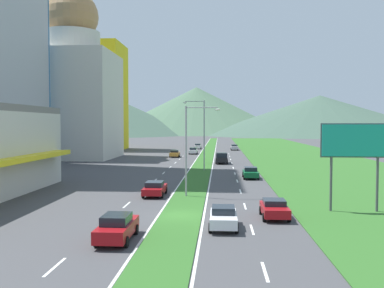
{
  "coord_description": "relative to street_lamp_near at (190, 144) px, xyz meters",
  "views": [
    {
      "loc": [
        2.94,
        -32.0,
        6.99
      ],
      "look_at": [
        -0.81,
        25.36,
        4.32
      ],
      "focal_mm": 39.9,
      "sensor_mm": 36.0,
      "label": 1
    }
  ],
  "objects": [
    {
      "name": "billboard_roadside",
      "position": [
        13.52,
        -6.46,
        0.26
      ],
      "size": [
        5.35,
        0.28,
        7.08
      ],
      "color": "#4C4C51",
      "rests_on": "ground_plane"
    },
    {
      "name": "hill_far_right",
      "position": [
        66.71,
        237.37,
        7.6
      ],
      "size": [
        154.48,
        154.48,
        25.43
      ],
      "primitive_type": "cone",
      "color": "#3D5647",
      "rests_on": "ground_plane"
    },
    {
      "name": "lane_dash_right_11",
      "position": [
        5.0,
        59.98,
        -5.11
      ],
      "size": [
        0.16,
        2.8,
        0.01
      ],
      "primitive_type": "cube",
      "color": "silver",
      "rests_on": "ground_plane"
    },
    {
      "name": "street_lamp_near",
      "position": [
        0.0,
        0.0,
        0.0
      ],
      "size": [
        3.4,
        0.41,
        8.75
      ],
      "color": "#99999E",
      "rests_on": "ground_plane"
    },
    {
      "name": "grass_verge_right",
      "position": [
        20.5,
        51.09,
        -5.08
      ],
      "size": [
        24.0,
        240.0,
        0.06
      ],
      "primitive_type": "cube",
      "color": "#2D6023",
      "rests_on": "ground_plane"
    },
    {
      "name": "car_1",
      "position": [
        -3.4,
        58.61,
        -4.34
      ],
      "size": [
        1.93,
        4.29,
        1.53
      ],
      "rotation": [
        0.0,
        0.0,
        1.57
      ],
      "color": "silver",
      "rests_on": "ground_plane"
    },
    {
      "name": "hill_far_center",
      "position": [
        -14.42,
        274.2,
        12.03
      ],
      "size": [
        136.88,
        136.88,
        34.27
      ],
      "primitive_type": "cone",
      "color": "#47664C",
      "rests_on": "ground_plane"
    },
    {
      "name": "lane_dash_left_11",
      "position": [
        -5.2,
        59.98,
        -5.11
      ],
      "size": [
        0.16,
        2.8,
        0.01
      ],
      "primitive_type": "cube",
      "color": "silver",
      "rests_on": "ground_plane"
    },
    {
      "name": "lane_dash_left_1",
      "position": [
        -5.2,
        -20.82,
        -5.11
      ],
      "size": [
        0.16,
        2.8,
        0.01
      ],
      "primitive_type": "cube",
      "color": "silver",
      "rests_on": "ground_plane"
    },
    {
      "name": "lane_dash_right_10",
      "position": [
        5.0,
        51.9,
        -5.11
      ],
      "size": [
        0.16,
        2.8,
        0.01
      ],
      "primitive_type": "cube",
      "color": "silver",
      "rests_on": "ground_plane"
    },
    {
      "name": "car_8",
      "position": [
        3.09,
        -12.46,
        -4.36
      ],
      "size": [
        1.92,
        4.05,
        1.46
      ],
      "rotation": [
        0.0,
        0.0,
        -1.57
      ],
      "color": "silver",
      "rests_on": "ground_plane"
    },
    {
      "name": "street_lamp_mid",
      "position": [
        0.16,
        23.13,
        0.93
      ],
      "size": [
        3.25,
        0.28,
        10.58
      ],
      "color": "#99999E",
      "rests_on": "ground_plane"
    },
    {
      "name": "lane_dash_right_3",
      "position": [
        5.0,
        -4.66,
        -5.11
      ],
      "size": [
        0.16,
        2.8,
        0.01
      ],
      "primitive_type": "cube",
      "color": "silver",
      "rests_on": "ground_plane"
    },
    {
      "name": "domed_building",
      "position": [
        -27.48,
        45.76,
        9.32
      ],
      "size": [
        17.13,
        17.13,
        34.47
      ],
      "color": "beige",
      "rests_on": "ground_plane"
    },
    {
      "name": "lane_dash_left_5",
      "position": [
        -5.2,
        11.5,
        -5.11
      ],
      "size": [
        0.16,
        2.8,
        0.01
      ],
      "primitive_type": "cube",
      "color": "silver",
      "rests_on": "ground_plane"
    },
    {
      "name": "lane_dash_left_7",
      "position": [
        -5.2,
        27.66,
        -5.11
      ],
      "size": [
        0.16,
        2.8,
        0.01
      ],
      "primitive_type": "cube",
      "color": "silver",
      "rests_on": "ground_plane"
    },
    {
      "name": "grass_median",
      "position": [
        -0.1,
        51.09,
        -5.08
      ],
      "size": [
        3.2,
        240.0,
        0.06
      ],
      "primitive_type": "cube",
      "color": "#2D6023",
      "rests_on": "ground_plane"
    },
    {
      "name": "lane_dash_left_3",
      "position": [
        -5.2,
        -4.66,
        -5.11
      ],
      "size": [
        0.16,
        2.8,
        0.01
      ],
      "primitive_type": "cube",
      "color": "silver",
      "rests_on": "ground_plane"
    },
    {
      "name": "pickup_truck_0",
      "position": [
        3.18,
        34.77,
        -4.13
      ],
      "size": [
        2.18,
        5.4,
        2.0
      ],
      "rotation": [
        0.0,
        0.0,
        -1.57
      ],
      "color": "black",
      "rests_on": "ground_plane"
    },
    {
      "name": "lane_dash_left_10",
      "position": [
        -5.2,
        51.9,
        -5.11
      ],
      "size": [
        0.16,
        2.8,
        0.01
      ],
      "primitive_type": "cube",
      "color": "silver",
      "rests_on": "ground_plane"
    },
    {
      "name": "edge_line_median_left",
      "position": [
        -1.85,
        51.09,
        -5.11
      ],
      "size": [
        0.16,
        240.0,
        0.01
      ],
      "primitive_type": "cube",
      "color": "silver",
      "rests_on": "ground_plane"
    },
    {
      "name": "car_6",
      "position": [
        -3.36,
        79.36,
        -4.35
      ],
      "size": [
        1.89,
        4.01,
        1.49
      ],
      "rotation": [
        0.0,
        0.0,
        1.57
      ],
      "color": "silver",
      "rests_on": "ground_plane"
    },
    {
      "name": "lane_dash_right_4",
      "position": [
        5.0,
        3.42,
        -5.11
      ],
      "size": [
        0.16,
        2.8,
        0.01
      ],
      "primitive_type": "cube",
      "color": "silver",
      "rests_on": "ground_plane"
    },
    {
      "name": "car_2",
      "position": [
        6.92,
        -9.07,
        -4.39
      ],
      "size": [
        1.99,
        4.02,
        1.37
      ],
      "rotation": [
        0.0,
        0.0,
        -1.57
      ],
      "color": "maroon",
      "rests_on": "ground_plane"
    },
    {
      "name": "car_4",
      "position": [
        -6.71,
        48.86,
        -4.33
      ],
      "size": [
        2.0,
        4.16,
        1.53
      ],
      "rotation": [
        0.0,
        0.0,
        1.57
      ],
      "color": "#C6842D",
      "rests_on": "ground_plane"
    },
    {
      "name": "lane_dash_right_5",
      "position": [
        5.0,
        11.5,
        -5.11
      ],
      "size": [
        0.16,
        2.8,
        0.01
      ],
      "primitive_type": "cube",
      "color": "silver",
      "rests_on": "ground_plane"
    },
    {
      "name": "lane_dash_left_9",
      "position": [
        -5.2,
        43.82,
        -5.11
      ],
      "size": [
        0.16,
        2.8,
        0.01
      ],
      "primitive_type": "cube",
      "color": "silver",
      "rests_on": "ground_plane"
    },
    {
      "name": "lane_dash_left_6",
      "position": [
        -5.2,
        19.58,
        -5.11
      ],
      "size": [
        0.16,
        2.8,
        0.01
      ],
      "primitive_type": "cube",
      "color": "silver",
      "rests_on": "ground_plane"
    },
    {
      "name": "edge_line_median_right",
      "position": [
        1.65,
        51.09,
        -5.11
      ],
      "size": [
        0.16,
        240.0,
        0.01
      ],
      "primitive_type": "cube",
      "color": "silver",
      "rests_on": "ground_plane"
    },
    {
      "name": "car_0",
      "position": [
        6.77,
        74.53,
        -4.33
      ],
      "size": [
        1.98,
        4.58,
        1.51
      ],
      "rotation": [
        0.0,
        0.0,
        -1.57
      ],
      "color": "#B2B2B7",
      "rests_on": "ground_plane"
    },
    {
      "name": "midrise_colored",
      "position": [
        -31.27,
        74.62,
        9.34
      ],
      "size": [
        15.0,
        15.0,
        28.91
      ],
      "primitive_type": "cube",
      "color": "yellow",
      "rests_on": "ground_plane"
    },
    {
      "name": "car_3",
      "position": [
        -3.3,
        -15.95,
        -4.3
      ],
      "size": [
        1.94,
        4.65,
        1.61
      ],
      "rotation": [
        0.0,
        0.0,
        1.57
      ],
      "color": "maroon",
      "rests_on": "ground_plane"
    },
    {
      "name": "lane_dash_right_7",
      "position": [
        5.0,
        27.66,
        -5.11
      ],
      "size": [
        0.16,
        2.8,
        0.01
      ],
      "primitive_type": "cube",
      "color": "silver",
      "rests_on": "ground_plane"
    },
    {
      "name": "lane_dash_right_1",
      "position": [
        5.0,
        -20.82,
        -5.11
      ],
      "size": [
        0.16,
        2.8,
        0.01
      ],
      "primitive_type": "cube",
      "color": "silver",
      "rests_on": "ground_plane"
    },
    {
      "name": "lane_dash_left_8",
      "position": [
        -5.2,
        35.74,
        -5.11
      ],
      "size": [
        0.16,
        2.8,
        0.01
      ],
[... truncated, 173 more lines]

